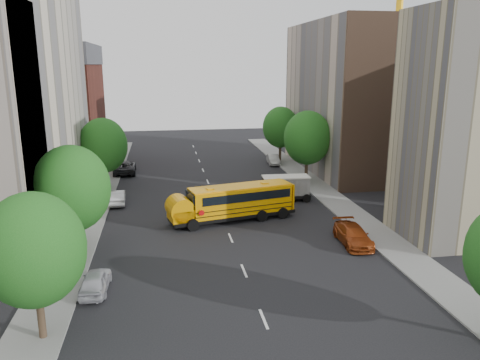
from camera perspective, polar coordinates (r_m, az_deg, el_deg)
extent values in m
plane|color=black|center=(38.21, -1.59, -6.01)|extent=(120.00, 120.00, 0.00)
cube|color=slate|center=(43.13, -17.91, -4.27)|extent=(3.00, 80.00, 0.12)
cube|color=slate|center=(45.65, 11.98, -2.89)|extent=(3.00, 80.00, 0.12)
cube|color=silver|center=(47.66, -3.25, -1.95)|extent=(0.15, 64.00, 0.01)
cube|color=beige|center=(43.72, -27.25, 8.44)|extent=(10.00, 26.00, 20.00)
cube|color=maroon|center=(65.26, -21.21, 7.26)|extent=(10.00, 15.00, 13.00)
cube|color=tan|center=(38.86, 26.81, 5.75)|extent=(10.00, 7.00, 17.00)
cube|color=#C0AA96|center=(60.24, 13.05, 9.75)|extent=(10.00, 22.00, 18.00)
cube|color=brown|center=(50.27, 17.83, 8.68)|extent=(10.10, 0.30, 18.00)
cylinder|color=yellow|center=(71.72, 18.65, 16.82)|extent=(1.00, 1.00, 35.00)
cylinder|color=#38281C|center=(25.31, -23.11, -14.78)|extent=(0.36, 0.36, 2.70)
ellipsoid|color=#195316|center=(23.96, -23.87, -7.80)|extent=(4.80, 4.80, 5.52)
cylinder|color=#38281C|center=(34.21, -19.34, -6.70)|extent=(0.36, 0.36, 2.88)
ellipsoid|color=#195316|center=(33.18, -19.82, -0.99)|extent=(5.12, 5.12, 5.89)
cylinder|color=#38281C|center=(51.30, -16.08, 0.28)|extent=(0.36, 0.36, 2.81)
ellipsoid|color=#195316|center=(50.64, -16.34, 4.06)|extent=(4.99, 4.99, 5.74)
cylinder|color=#38281C|center=(53.33, 8.08, 1.29)|extent=(0.36, 0.36, 2.95)
ellipsoid|color=#195316|center=(52.67, 8.21, 5.12)|extent=(5.25, 5.25, 6.04)
cylinder|color=#38281C|center=(64.66, 4.90, 3.50)|extent=(0.36, 0.36, 2.74)
ellipsoid|color=#195316|center=(64.14, 4.97, 6.44)|extent=(4.86, 4.86, 5.59)
cube|color=black|center=(40.16, -0.91, -4.20)|extent=(11.11, 4.83, 0.29)
cube|color=#F19C04|center=(40.03, -0.02, -2.37)|extent=(9.03, 4.31, 2.22)
cube|color=#F19C04|center=(38.65, -7.08, -4.13)|extent=(2.20, 2.56, 0.97)
cube|color=black|center=(38.58, -5.68, -2.33)|extent=(0.97, 2.28, 1.16)
cube|color=#F19C04|center=(39.73, -0.02, -0.81)|extent=(8.98, 4.12, 0.14)
cube|color=black|center=(39.97, 0.24, -1.68)|extent=(8.29, 4.19, 0.73)
cube|color=black|center=(40.25, -0.02, -3.43)|extent=(9.04, 4.37, 0.06)
cube|color=black|center=(40.14, -0.02, -2.90)|extent=(9.04, 4.37, 0.06)
cube|color=#F19C04|center=(41.84, 5.57, -1.72)|extent=(0.68, 2.39, 2.22)
cube|color=#F19C04|center=(38.81, -3.59, -1.04)|extent=(0.70, 0.70, 0.10)
cube|color=#F19C04|center=(40.57, 2.89, -0.37)|extent=(0.70, 0.70, 0.10)
cylinder|color=#F19C04|center=(38.51, -7.10, -3.45)|extent=(2.48, 2.62, 2.03)
cylinder|color=red|center=(37.72, -4.58, -3.99)|extent=(0.48, 0.15, 0.48)
cylinder|color=black|center=(37.93, -5.57, -5.45)|extent=(1.01, 0.50, 0.97)
cylinder|color=black|center=(40.13, -6.58, -4.38)|extent=(1.01, 0.50, 0.97)
cylinder|color=black|center=(39.92, 2.58, -4.40)|extent=(1.01, 0.50, 0.97)
cylinder|color=black|center=(42.02, 1.18, -3.44)|extent=(1.01, 0.50, 0.97)
cylinder|color=black|center=(40.74, 5.05, -4.06)|extent=(1.01, 0.50, 0.97)
cylinder|color=black|center=(42.79, 3.56, -3.14)|extent=(1.01, 0.50, 0.97)
cube|color=black|center=(46.14, 4.96, -1.91)|extent=(5.76, 2.13, 0.28)
cube|color=white|center=(45.98, 5.56, -0.69)|extent=(4.43, 1.98, 1.71)
cube|color=white|center=(45.57, 2.41, -1.14)|extent=(1.40, 1.86, 1.14)
cube|color=silver|center=(45.76, 5.59, 0.40)|extent=(4.63, 2.08, 0.11)
cylinder|color=black|center=(44.88, 2.59, -2.43)|extent=(0.81, 0.27, 0.80)
cylinder|color=black|center=(46.68, 2.21, -1.78)|extent=(0.81, 0.27, 0.80)
cylinder|color=black|center=(45.31, 5.44, -2.32)|extent=(0.81, 0.27, 0.80)
cylinder|color=black|center=(47.09, 4.94, -1.68)|extent=(0.81, 0.27, 0.80)
cylinder|color=black|center=(45.80, 7.99, -2.21)|extent=(0.81, 0.27, 0.80)
cylinder|color=black|center=(47.56, 7.40, -1.59)|extent=(0.81, 0.27, 0.80)
imported|color=#B7B7BE|center=(29.33, -17.23, -11.71)|extent=(1.67, 3.85, 1.29)
imported|color=silver|center=(46.28, -14.72, -2.02)|extent=(1.65, 4.16, 1.35)
imported|color=black|center=(58.99, -13.87, 1.54)|extent=(2.74, 5.69, 1.56)
imported|color=#8B3611|center=(35.94, 13.61, -6.54)|extent=(2.20, 4.94, 1.41)
imported|color=#323458|center=(50.17, 6.64, -0.37)|extent=(2.03, 4.33, 1.43)
imported|color=#999A95|center=(62.64, 4.08, 2.51)|extent=(1.72, 4.06, 1.30)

